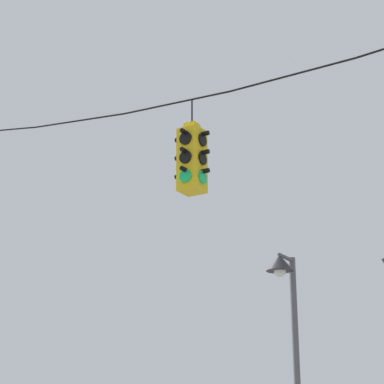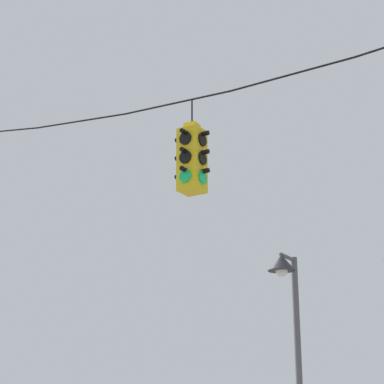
# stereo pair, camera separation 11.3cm
# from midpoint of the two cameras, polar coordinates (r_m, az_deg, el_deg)

# --- Properties ---
(span_wire) EXTENTS (13.61, 0.03, 0.64)m
(span_wire) POSITION_cam_midpoint_polar(r_m,az_deg,el_deg) (10.91, 7.13, 9.76)
(span_wire) COLOR black
(traffic_light_near_left_pole) EXTENTS (0.58, 0.58, 1.48)m
(traffic_light_near_left_pole) POSITION_cam_midpoint_polar(r_m,az_deg,el_deg) (11.14, -0.29, 2.50)
(traffic_light_near_left_pole) COLOR yellow
(street_lamp) EXTENTS (0.49, 0.84, 4.88)m
(street_lamp) POSITION_cam_midpoint_polar(r_m,az_deg,el_deg) (13.41, 7.07, -9.87)
(street_lamp) COLOR #515156
(street_lamp) RESTS_ON ground_plane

